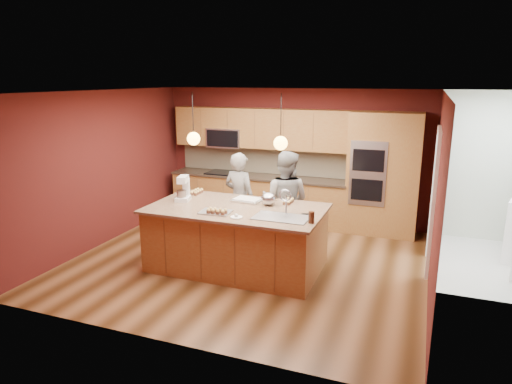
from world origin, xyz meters
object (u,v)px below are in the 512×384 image
at_px(island, 237,237).
at_px(person_left, 240,199).
at_px(person_right, 285,201).
at_px(mixing_bowl, 269,199).
at_px(stand_mixer, 183,190).

distance_m(island, person_left, 1.12).
xyz_separation_m(island, person_left, (-0.38, 1.00, 0.33)).
xyz_separation_m(person_left, person_right, (0.84, 0.00, 0.04)).
relative_size(person_right, mixing_bowl, 7.03).
relative_size(person_right, stand_mixer, 4.37).
relative_size(island, person_right, 1.54).
bearing_deg(stand_mixer, island, -19.88).
bearing_deg(person_left, island, 123.07).
bearing_deg(island, stand_mixer, 175.02).
xyz_separation_m(person_left, mixing_bowl, (0.78, -0.70, 0.25)).
bearing_deg(person_right, island, 66.45).
xyz_separation_m(stand_mixer, mixing_bowl, (1.38, 0.21, -0.07)).
relative_size(person_left, mixing_bowl, 6.73).
xyz_separation_m(island, stand_mixer, (-0.97, 0.08, 0.65)).
xyz_separation_m(person_right, stand_mixer, (-1.43, -0.92, 0.29)).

